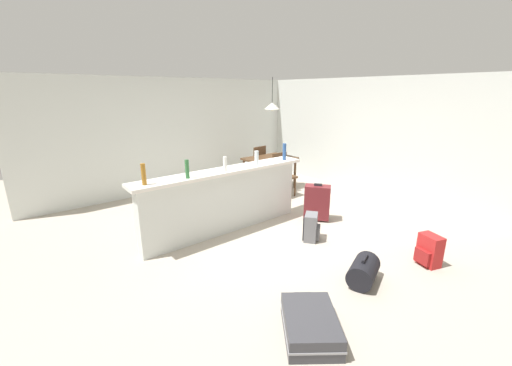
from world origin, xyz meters
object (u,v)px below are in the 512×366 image
Objects in this scene: backpack_grey at (311,228)px; duffel_bag_black at (363,271)px; bottle_clear at (257,158)px; dining_table at (270,162)px; bottle_amber at (144,174)px; dining_chair_near_partition at (282,172)px; backpack_red at (429,251)px; bottle_blue at (284,152)px; suitcase_upright_maroon at (317,202)px; suitcase_flat_charcoal at (310,324)px; bottle_white at (225,164)px; bottle_green at (187,169)px; dining_chair_far_side at (257,163)px; pendant_lamp at (272,106)px.

backpack_grey reaches higher than duffel_bag_black.
dining_table is at bearing 42.53° from bottle_clear.
backpack_grey is 1.21m from duffel_bag_black.
bottle_amber is 2.55m from backpack_grey.
dining_chair_near_partition is 2.21× the size of backpack_grey.
backpack_red is at bearing -69.61° from bottle_clear.
suitcase_upright_maroon is at bearing -61.58° from bottle_blue.
bottle_blue is 3.19m from suitcase_flat_charcoal.
bottle_white is at bearing -179.29° from bottle_clear.
bottle_green is 0.63× the size of backpack_grey.
backpack_red is at bearing -83.81° from bottle_blue.
suitcase_flat_charcoal is (-2.82, -4.27, -0.41)m from dining_chair_far_side.
bottle_clear is 0.57× the size of backpack_grey.
bottle_green is at bearing -161.79° from dining_chair_near_partition.
bottle_green reaches higher than backpack_red.
bottle_amber is 2.48m from bottle_blue.
dining_chair_near_partition is at bearing 50.18° from suitcase_flat_charcoal.
bottle_blue is 0.34× the size of suitcase_flat_charcoal.
backpack_grey is (-0.65, 1.46, 0.00)m from backpack_red.
dining_chair_far_side is at bearing 64.02° from bottle_blue.
backpack_red is 1.60m from backpack_grey.
suitcase_flat_charcoal is at bearing -118.02° from bottle_clear.
dining_chair_near_partition reaches higher than suitcase_flat_charcoal.
bottle_amber is 2.67m from suitcase_flat_charcoal.
bottle_clear is 1.79m from dining_chair_near_partition.
dining_chair_near_partition is at bearing 58.25° from backpack_grey.
bottle_amber reaches higher than suitcase_flat_charcoal.
bottle_blue is (1.27, 0.03, 0.04)m from bottle_white.
bottle_amber is 0.67× the size of backpack_red.
backpack_red is (-0.67, -4.41, -0.31)m from dining_chair_far_side.
dining_table is 0.56m from dining_chair_far_side.
bottle_blue is at bearing 70.94° from duffel_bag_black.
bottle_green is at bearing 166.71° from suitcase_upright_maroon.
bottle_green reaches higher than backpack_grey.
pendant_lamp is 2.57m from suitcase_upright_maroon.
backpack_grey is at bearing -110.38° from bottle_blue.
bottle_clear reaches higher than suitcase_upright_maroon.
dining_chair_far_side is 4.45m from duffel_bag_black.
bottle_white is 0.20× the size of dining_table.
dining_table is at bearing 79.10° from dining_chair_near_partition.
duffel_bag_black is at bearing -112.39° from dining_chair_far_side.
dining_chair_far_side is 1.29× the size of pendant_lamp.
bottle_amber is 1.84m from bottle_clear.
bottle_amber is 0.67× the size of backpack_grey.
bottle_green is 3.16m from dining_table.
suitcase_flat_charcoal is (-2.66, -3.19, -0.41)m from dining_chair_near_partition.
bottle_blue is at bearing 1.65° from bottle_clear.
bottle_blue is at bearing -122.53° from dining_table.
dining_table is 1.64× the size of suitcase_upright_maroon.
pendant_lamp is (-0.00, -0.54, 1.38)m from dining_chair_far_side.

